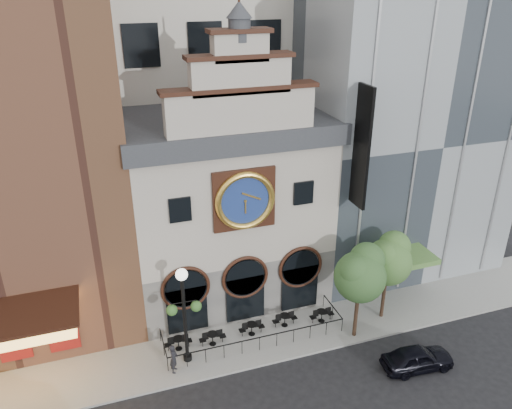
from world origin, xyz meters
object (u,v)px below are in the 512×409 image
object	(u,v)px
bistro_2	(252,328)
car_right	(418,358)
tree_right	(389,258)
bistro_1	(213,338)
lamppost	(184,306)
bistro_3	(285,319)
tree_left	(361,273)
pedestrian	(174,359)
bistro_4	(322,315)
bistro_0	(178,343)

from	to	relation	value
bistro_2	car_right	bearing A→B (deg)	-34.79
tree_right	bistro_1	bearing A→B (deg)	175.94
car_right	lamppost	bearing A→B (deg)	73.80
bistro_3	lamppost	size ratio (longest dim) A/B	0.26
bistro_1	bistro_3	size ratio (longest dim) A/B	1.00
bistro_1	tree_left	world-z (taller)	tree_left
bistro_1	lamppost	xyz separation A→B (m)	(-1.66, -0.80, 3.23)
lamppost	bistro_3	bearing A→B (deg)	12.31
lamppost	pedestrian	bearing A→B (deg)	-139.48
car_right	bistro_1	bearing A→B (deg)	67.19
tree_right	pedestrian	bearing A→B (deg)	-177.03
tree_left	pedestrian	bearing A→B (deg)	177.88
bistro_4	tree_left	size ratio (longest dim) A/B	0.26
bistro_2	pedestrian	xyz separation A→B (m)	(-4.97, -1.58, 0.41)
lamppost	tree_left	distance (m)	10.08
bistro_2	lamppost	distance (m)	5.31
bistro_3	tree_right	bearing A→B (deg)	-9.43
bistro_0	bistro_1	xyz separation A→B (m)	(1.98, -0.23, 0.00)
bistro_3	bistro_4	world-z (taller)	same
pedestrian	car_right	bearing A→B (deg)	-85.64
tree_left	lamppost	bearing A→B (deg)	173.90
bistro_4	car_right	size ratio (longest dim) A/B	0.39
bistro_4	lamppost	xyz separation A→B (m)	(-8.65, -0.71, 3.23)
bistro_0	pedestrian	bearing A→B (deg)	-107.71
pedestrian	tree_right	xyz separation A→B (m)	(13.40, 0.70, 3.35)
bistro_4	pedestrian	size ratio (longest dim) A/B	0.91
bistro_0	tree_left	size ratio (longest dim) A/B	0.26
car_right	tree_left	distance (m)	5.54
bistro_0	lamppost	size ratio (longest dim) A/B	0.26
tree_left	tree_right	distance (m)	2.78
lamppost	tree_left	bearing A→B (deg)	-3.39
bistro_4	lamppost	size ratio (longest dim) A/B	0.26
car_right	tree_left	world-z (taller)	tree_left
bistro_2	lamppost	size ratio (longest dim) A/B	0.26
pedestrian	lamppost	bearing A→B (deg)	-31.03
bistro_3	car_right	size ratio (longest dim) A/B	0.39
pedestrian	tree_left	size ratio (longest dim) A/B	0.29
pedestrian	bistro_3	bearing A→B (deg)	-55.23
lamppost	bistro_0	bearing A→B (deg)	109.91
bistro_1	bistro_3	distance (m)	4.65
bistro_1	lamppost	distance (m)	3.72
bistro_2	pedestrian	size ratio (longest dim) A/B	0.91
bistro_3	car_right	xyz separation A→B (m)	(5.66, -5.60, 0.07)
bistro_1	pedestrian	size ratio (longest dim) A/B	0.91
bistro_3	pedestrian	size ratio (longest dim) A/B	0.91
bistro_0	lamppost	distance (m)	3.40
bistro_3	car_right	distance (m)	7.96
bistro_4	pedestrian	world-z (taller)	pedestrian
bistro_0	pedestrian	size ratio (longest dim) A/B	0.91
bistro_1	bistro_4	world-z (taller)	same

